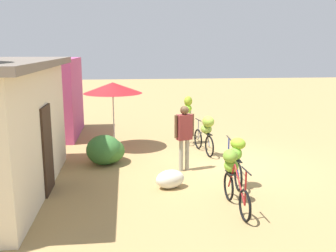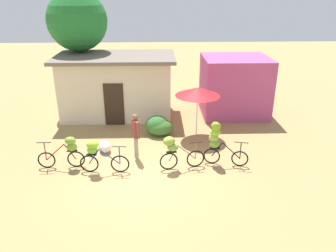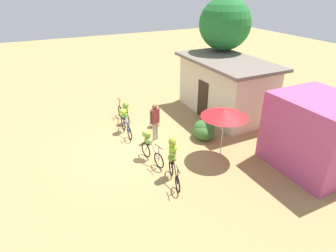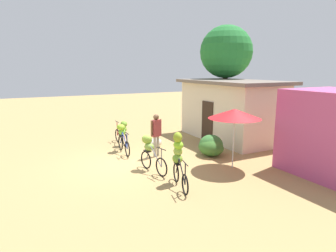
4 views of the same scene
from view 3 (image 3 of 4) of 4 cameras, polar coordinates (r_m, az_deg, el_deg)
name	(u,v)px [view 3 (image 3 of 4)]	position (r m, az deg, el deg)	size (l,w,h in m)	color
ground_plane	(134,148)	(12.91, -6.80, -4.38)	(60.00, 60.00, 0.00)	#A38450
building_low	(225,86)	(16.08, 11.32, 7.73)	(5.73, 3.29, 3.01)	beige
shop_pink	(317,134)	(12.35, 27.55, -1.42)	(3.20, 2.80, 2.88)	#B6487F
tree_behind_building	(225,24)	(17.46, 11.27, 19.25)	(2.94, 2.94, 5.98)	brown
hedge_bush_front_left	(204,129)	(13.64, 7.17, -0.55)	(1.01, 1.00, 0.85)	#366E31
hedge_bush_front_right	(204,132)	(13.54, 7.12, -1.11)	(1.17, 0.99, 0.71)	#386B29
market_umbrella	(224,113)	(11.58, 11.19, 2.63)	(1.89, 1.89, 2.18)	beige
bicycle_leftmost	(125,110)	(15.05, -8.63, 3.22)	(1.67, 0.37, 1.18)	black
bicycle_near_pile	(125,119)	(13.95, -8.63, 1.36)	(1.74, 0.41, 1.21)	black
bicycle_center_loaded	(149,143)	(11.72, -3.80, -3.42)	(1.62, 0.45, 1.26)	black
bicycle_by_shop	(173,156)	(10.53, 0.98, -6.08)	(1.59, 0.54, 1.65)	black
produce_sack	(155,122)	(14.65, -2.71, 0.77)	(0.70, 0.44, 0.44)	silver
person_vendor	(155,118)	(13.03, -2.64, 1.55)	(0.32, 0.55, 1.77)	gray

